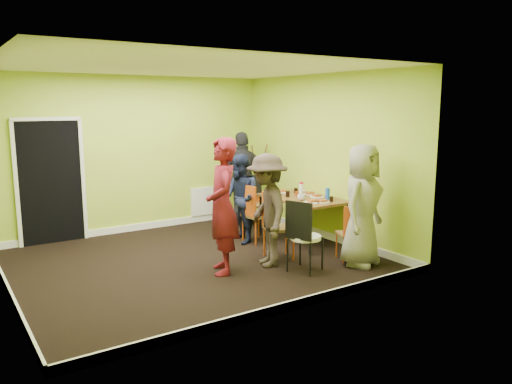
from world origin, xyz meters
TOP-DOWN VIEW (x-y plane):
  - ground at (0.00, 0.00)m, footprint 5.00×5.00m
  - room_walls at (-0.02, 0.04)m, footprint 5.04×4.54m
  - dining_table at (2.05, 0.00)m, footprint 0.90×1.50m
  - chair_left_far at (1.28, 0.35)m, footprint 0.45×0.44m
  - chair_left_near at (1.05, -0.55)m, footprint 0.53×0.53m
  - chair_back_end at (1.89, 1.36)m, footprint 0.51×0.56m
  - chair_front_end at (1.95, -1.28)m, footprint 0.46×0.46m
  - chair_bentwood at (1.03, -1.27)m, footprint 0.52×0.51m
  - easel at (2.12, 1.69)m, footprint 0.61×0.58m
  - plate_near_left at (1.74, 0.44)m, footprint 0.25×0.25m
  - plate_near_right at (1.87, -0.44)m, footprint 0.26×0.26m
  - plate_far_back at (2.05, 0.58)m, footprint 0.25×0.25m
  - plate_far_front at (2.03, -0.53)m, footprint 0.21×0.21m
  - plate_wall_back at (2.32, 0.14)m, footprint 0.23×0.23m
  - plate_wall_front at (2.26, -0.12)m, footprint 0.24×0.24m
  - thermos at (1.98, -0.04)m, footprint 0.07×0.07m
  - blue_bottle at (2.29, -0.35)m, footprint 0.07×0.07m
  - orange_bottle at (2.04, 0.17)m, footprint 0.04×0.04m
  - glass_mid at (1.86, 0.18)m, footprint 0.07×0.07m
  - glass_back at (2.20, 0.39)m, footprint 0.07×0.07m
  - glass_front at (2.19, -0.55)m, footprint 0.06×0.06m
  - cup_a at (1.86, -0.20)m, footprint 0.13×0.13m
  - cup_b at (2.14, 0.13)m, footprint 0.10×0.10m
  - person_standing at (0.12, -0.67)m, footprint 0.66×0.79m
  - person_left_far at (1.12, 0.50)m, footprint 0.68×0.81m
  - person_left_near at (0.80, -0.75)m, footprint 0.90×1.18m
  - person_back_end at (1.82, 1.53)m, footprint 1.13×0.74m
  - person_front_end at (1.95, -1.46)m, footprint 1.00×0.83m

SIDE VIEW (x-z plane):
  - ground at x=0.00m, z-range 0.00..0.00m
  - chair_front_end at x=1.95m, z-range 0.05..0.90m
  - chair_left_far at x=1.28m, z-range 0.06..1.05m
  - chair_bentwood at x=1.03m, z-range 0.05..1.07m
  - chair_left_near at x=1.05m, z-range 0.06..1.07m
  - chair_back_end at x=1.89m, z-range 0.20..1.18m
  - dining_table at x=2.05m, z-range 0.32..1.07m
  - person_left_far at x=1.12m, z-range 0.00..1.49m
  - plate_near_left at x=1.74m, z-range 0.75..0.76m
  - plate_near_right at x=1.87m, z-range 0.75..0.76m
  - plate_far_back at x=2.05m, z-range 0.75..0.76m
  - plate_far_front at x=2.03m, z-range 0.75..0.76m
  - plate_wall_back at x=2.32m, z-range 0.75..0.76m
  - plate_wall_front at x=2.26m, z-range 0.75..0.76m
  - easel at x=2.12m, z-range -0.01..1.52m
  - orange_bottle at x=2.04m, z-range 0.75..0.83m
  - glass_front at x=2.19m, z-range 0.75..0.84m
  - cup_b at x=2.14m, z-range 0.75..0.84m
  - glass_back at x=2.20m, z-range 0.75..0.84m
  - cup_a at x=1.86m, z-range 0.75..0.85m
  - glass_mid at x=1.86m, z-range 0.75..0.85m
  - person_left_near at x=0.80m, z-range 0.00..1.62m
  - blue_bottle at x=2.29m, z-range 0.75..0.94m
  - thermos at x=1.98m, z-range 0.75..0.99m
  - person_front_end at x=1.95m, z-range 0.00..1.75m
  - person_back_end at x=1.82m, z-range 0.00..1.78m
  - person_standing at x=0.12m, z-range 0.00..1.86m
  - room_walls at x=-0.02m, z-range -0.42..2.40m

